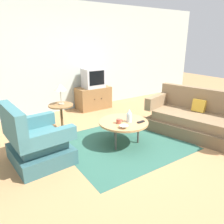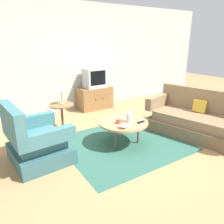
% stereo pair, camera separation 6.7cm
% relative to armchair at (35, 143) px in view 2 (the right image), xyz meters
% --- Properties ---
extents(ground_plane, '(16.00, 16.00, 0.00)m').
position_rel_armchair_xyz_m(ground_plane, '(1.57, -0.33, -0.32)').
color(ground_plane, '#AD7F51').
extents(back_wall, '(9.00, 0.12, 2.70)m').
position_rel_armchair_xyz_m(back_wall, '(1.57, 2.27, 1.03)').
color(back_wall, '#B2BCB2').
rests_on(back_wall, ground).
extents(area_rug, '(2.10, 1.90, 0.00)m').
position_rel_armchair_xyz_m(area_rug, '(1.48, -0.24, -0.32)').
color(area_rug, '#2D5B4C').
rests_on(area_rug, ground).
extents(armchair, '(0.88, 0.96, 0.94)m').
position_rel_armchair_xyz_m(armchair, '(0.00, 0.00, 0.00)').
color(armchair, '#325C60').
rests_on(armchair, ground).
extents(couch, '(1.32, 2.00, 0.87)m').
position_rel_armchair_xyz_m(couch, '(2.94, -0.69, -0.02)').
color(couch, brown).
rests_on(couch, ground).
extents(coffee_table, '(0.87, 0.87, 0.43)m').
position_rel_armchair_xyz_m(coffee_table, '(1.48, -0.24, 0.09)').
color(coffee_table, tan).
rests_on(coffee_table, ground).
extents(side_table, '(0.49, 0.49, 0.56)m').
position_rel_armchair_xyz_m(side_table, '(0.78, 0.96, 0.08)').
color(side_table, olive).
rests_on(side_table, ground).
extents(tv_stand, '(0.89, 0.52, 0.58)m').
position_rel_armchair_xyz_m(tv_stand, '(2.06, 1.92, -0.03)').
color(tv_stand, olive).
rests_on(tv_stand, ground).
extents(television, '(0.53, 0.41, 0.50)m').
position_rel_armchair_xyz_m(television, '(2.06, 1.90, 0.52)').
color(television, '#B7B7BC').
rests_on(television, tv_stand).
extents(table_lamp, '(0.24, 0.24, 0.41)m').
position_rel_armchair_xyz_m(table_lamp, '(0.81, 0.98, 0.58)').
color(table_lamp, '#9E937A').
rests_on(table_lamp, side_table).
extents(vase, '(0.10, 0.10, 0.23)m').
position_rel_armchair_xyz_m(vase, '(1.54, -0.31, 0.23)').
color(vase, silver).
rests_on(vase, coffee_table).
extents(mug, '(0.12, 0.08, 0.08)m').
position_rel_armchair_xyz_m(mug, '(1.35, -0.27, 0.15)').
color(mug, '#B74C3D').
rests_on(mug, coffee_table).
extents(bowl, '(0.15, 0.15, 0.04)m').
position_rel_armchair_xyz_m(bowl, '(1.30, -0.48, 0.14)').
color(bowl, silver).
rests_on(bowl, coffee_table).
extents(tv_remote_dark, '(0.15, 0.06, 0.02)m').
position_rel_armchair_xyz_m(tv_remote_dark, '(1.70, -0.45, 0.13)').
color(tv_remote_dark, black).
rests_on(tv_remote_dark, coffee_table).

